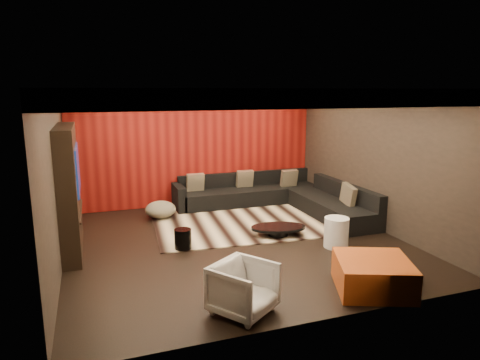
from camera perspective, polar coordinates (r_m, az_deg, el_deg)
name	(u,v)px	position (r m, az deg, el deg)	size (l,w,h in m)	color
floor	(236,242)	(8.10, -0.59, -8.33)	(6.00, 6.00, 0.02)	black
ceiling	(235,89)	(7.61, -0.64, 12.05)	(6.00, 6.00, 0.02)	silver
wall_back	(196,148)	(10.59, -5.91, 4.25)	(6.00, 0.02, 2.80)	black
wall_left	(55,180)	(7.35, -23.41, 0.02)	(0.02, 6.00, 2.80)	black
wall_right	(375,160)	(9.15, 17.55, 2.58)	(0.02, 6.00, 2.80)	black
red_feature_wall	(196,148)	(10.55, -5.86, 4.22)	(5.98, 0.05, 2.78)	#6B0C0A
soffit_back	(198,95)	(10.20, -5.64, 11.24)	(6.00, 0.60, 0.22)	silver
soffit_front	(310,98)	(5.13, 9.35, 10.70)	(6.00, 0.60, 0.22)	silver
soffit_left	(70,97)	(7.20, -21.76, 10.29)	(0.60, 4.80, 0.22)	silver
soffit_right	(366,95)	(8.86, 16.44, 10.76)	(0.60, 4.80, 0.22)	silver
cove_back	(202,99)	(9.87, -5.15, 10.71)	(4.80, 0.08, 0.04)	#FFD899
cove_front	(297,105)	(5.43, 7.57, 9.85)	(4.80, 0.08, 0.04)	#FFD899
cove_left	(93,102)	(7.20, -18.97, 9.77)	(0.08, 4.80, 0.04)	#FFD899
cove_right	(351,100)	(8.67, 14.55, 10.25)	(0.08, 4.80, 0.04)	#FFD899
tv_surround	(69,190)	(7.98, -21.84, -1.18)	(0.30, 2.00, 2.20)	black
tv_screen	(77,169)	(7.91, -20.87, 1.36)	(0.04, 1.30, 0.80)	black
tv_shelf	(81,211)	(8.07, -20.49, -3.88)	(0.04, 1.60, 0.04)	black
rug	(247,220)	(9.38, 0.94, -5.37)	(4.00, 3.00, 0.02)	beige
coffee_table	(278,231)	(8.41, 5.10, -6.74)	(1.06, 1.06, 0.18)	black
drum_stool	(183,239)	(7.74, -7.62, -7.78)	(0.30, 0.30, 0.36)	black
striped_pouf	(161,209)	(9.64, -10.55, -3.88)	(0.67, 0.67, 0.37)	beige
white_side_table	(336,232)	(7.96, 12.72, -6.84)	(0.44, 0.44, 0.55)	silver
orange_ottoman	(373,275)	(6.48, 17.30, -11.96)	(1.00, 1.00, 0.45)	#A23414
armchair	(243,289)	(5.56, 0.47, -14.28)	(0.70, 0.72, 0.66)	silver
sectional_sofa	(279,198)	(10.30, 5.19, -2.40)	(3.65, 3.50, 0.75)	black
throw_pillows	(267,183)	(10.24, 3.62, -0.39)	(3.03, 2.68, 0.50)	tan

